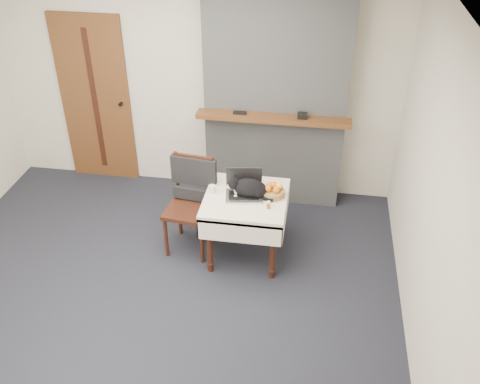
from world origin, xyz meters
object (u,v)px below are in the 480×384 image
object	(u,v)px
cream_jar	(212,189)
fruit_basket	(273,191)
door	(96,101)
laptop	(244,188)
chair	(192,191)
pill_bottle	(268,205)
cat	(250,188)
side_table	(246,206)

from	to	relation	value
cream_jar	fruit_basket	distance (m)	0.58
door	laptop	world-z (taller)	door
laptop	cream_jar	size ratio (longest dim) A/B	5.06
fruit_basket	chair	world-z (taller)	chair
pill_bottle	fruit_basket	size ratio (longest dim) A/B	0.33
fruit_basket	door	bearing A→B (deg)	151.34
cat	side_table	bearing A→B (deg)	-165.60
laptop	fruit_basket	distance (m)	0.28
side_table	laptop	distance (m)	0.18
fruit_basket	pill_bottle	bearing A→B (deg)	-95.33
side_table	laptop	size ratio (longest dim) A/B	2.03
pill_bottle	chair	bearing A→B (deg)	160.54
cat	chair	distance (m)	0.62
door	cream_jar	size ratio (longest dim) A/B	26.42
cat	cream_jar	world-z (taller)	cat
cat	door	bearing A→B (deg)	142.32
side_table	cat	xyz separation A→B (m)	(0.04, 0.01, 0.20)
side_table	fruit_basket	distance (m)	0.31
door	laptop	distance (m)	2.29
cream_jar	pill_bottle	xyz separation A→B (m)	(0.56, -0.18, 0.00)
laptop	cat	size ratio (longest dim) A/B	0.86
cat	cream_jar	distance (m)	0.37
pill_bottle	fruit_basket	world-z (taller)	fruit_basket
laptop	cream_jar	bearing A→B (deg)	175.63
door	pill_bottle	distance (m)	2.61
laptop	pill_bottle	bearing A→B (deg)	-46.53
door	chair	world-z (taller)	door
laptop	chair	xyz separation A→B (m)	(-0.53, 0.08, -0.13)
cream_jar	chair	bearing A→B (deg)	156.31
laptop	cat	distance (m)	0.07
pill_bottle	fruit_basket	xyz separation A→B (m)	(0.02, 0.22, 0.01)
door	fruit_basket	distance (m)	2.52
side_table	pill_bottle	world-z (taller)	pill_bottle
door	pill_bottle	world-z (taller)	door
laptop	cat	world-z (taller)	laptop
laptop	pill_bottle	xyz separation A→B (m)	(0.26, -0.20, -0.03)
cream_jar	cat	bearing A→B (deg)	-1.56
laptop	fruit_basket	size ratio (longest dim) A/B	1.73
side_table	door	bearing A→B (deg)	147.05
cat	fruit_basket	xyz separation A→B (m)	(0.22, 0.05, -0.04)
chair	laptop	bearing A→B (deg)	-1.53
cream_jar	pill_bottle	distance (m)	0.58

